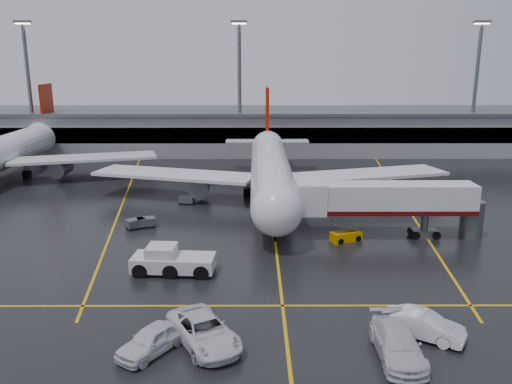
{
  "coord_description": "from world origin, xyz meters",
  "views": [
    {
      "loc": [
        -2.18,
        -58.94,
        18.61
      ],
      "look_at": [
        -2.0,
        -2.0,
        4.0
      ],
      "focal_mm": 36.57,
      "sensor_mm": 36.0,
      "label": 1
    }
  ],
  "objects": [
    {
      "name": "light_mast_right",
      "position": [
        40.0,
        42.0,
        14.47
      ],
      "size": [
        3.0,
        1.2,
        25.45
      ],
      "color": "#595B60",
      "rests_on": "ground"
    },
    {
      "name": "belt_loader",
      "position": [
        7.46,
        -7.08,
        0.51
      ],
      "size": [
        3.54,
        2.61,
        2.07
      ],
      "color": "#DD8F00",
      "rests_on": "ground"
    },
    {
      "name": "apron_line_stop",
      "position": [
        0.0,
        -22.0,
        0.01
      ],
      "size": [
        60.0,
        0.25,
        0.02
      ],
      "primitive_type": "cube",
      "color": "gold",
      "rests_on": "ground"
    },
    {
      "name": "main_airliner",
      "position": [
        0.0,
        9.7,
        4.21
      ],
      "size": [
        48.8,
        45.6,
        14.1
      ],
      "color": "silver",
      "rests_on": "ground"
    },
    {
      "name": "apron_line_right",
      "position": [
        18.0,
        10.0,
        0.01
      ],
      "size": [
        7.57,
        69.64,
        0.02
      ],
      "primitive_type": "cube",
      "rotation": [
        0.0,
        0.0,
        -0.1
      ],
      "color": "gold",
      "rests_on": "ground"
    },
    {
      "name": "ground",
      "position": [
        0.0,
        0.0,
        0.0
      ],
      "size": [
        220.0,
        220.0,
        0.0
      ],
      "primitive_type": "plane",
      "color": "black",
      "rests_on": "ground"
    },
    {
      "name": "baggage_cart_b",
      "position": [
        -15.59,
        -2.9,
        0.63
      ],
      "size": [
        2.38,
        2.26,
        1.12
      ],
      "color": "#595B60",
      "rests_on": "ground"
    },
    {
      "name": "light_mast_mid",
      "position": [
        -5.0,
        42.0,
        14.47
      ],
      "size": [
        3.0,
        1.2,
        25.45
      ],
      "color": "#595B60",
      "rests_on": "ground"
    },
    {
      "name": "second_airliner",
      "position": [
        -42.0,
        21.7,
        4.21
      ],
      "size": [
        48.8,
        45.6,
        14.1
      ],
      "color": "silver",
      "rests_on": "ground"
    },
    {
      "name": "terminal",
      "position": [
        0.0,
        47.93,
        4.32
      ],
      "size": [
        122.0,
        19.0,
        8.6
      ],
      "color": "gray",
      "rests_on": "ground"
    },
    {
      "name": "jet_bridge",
      "position": [
        11.87,
        -6.0,
        3.93
      ],
      "size": [
        19.9,
        3.4,
        6.05
      ],
      "color": "silver",
      "rests_on": "ground"
    },
    {
      "name": "baggage_cart_a",
      "position": [
        -14.5,
        -2.44,
        0.63
      ],
      "size": [
        2.3,
        1.85,
        1.12
      ],
      "color": "#595B60",
      "rests_on": "ground"
    },
    {
      "name": "pushback_tractor",
      "position": [
        -9.63,
        -15.41,
        1.04
      ],
      "size": [
        7.49,
        3.61,
        2.61
      ],
      "color": "silver",
      "rests_on": "ground"
    },
    {
      "name": "apron_line_centre",
      "position": [
        0.0,
        0.0,
        0.01
      ],
      "size": [
        0.25,
        90.0,
        0.02
      ],
      "primitive_type": "cube",
      "color": "gold",
      "rests_on": "ground"
    },
    {
      "name": "service_van_a",
      "position": [
        -5.57,
        -27.54,
        0.96
      ],
      "size": [
        6.19,
        7.59,
        1.92
      ],
      "primitive_type": "imported",
      "rotation": [
        0.0,
        0.0,
        0.52
      ],
      "color": "silver",
      "rests_on": "ground"
    },
    {
      "name": "service_van_d",
      "position": [
        -8.85,
        -28.51,
        0.89
      ],
      "size": [
        4.71,
        5.49,
        1.78
      ],
      "primitive_type": "imported",
      "rotation": [
        0.0,
        0.0,
        -0.61
      ],
      "color": "silver",
      "rests_on": "ground"
    },
    {
      "name": "service_van_c",
      "position": [
        9.37,
        -26.68,
        0.92
      ],
      "size": [
        5.75,
        4.6,
        1.83
      ],
      "primitive_type": "imported",
      "rotation": [
        0.0,
        0.0,
        1.01
      ],
      "color": "white",
      "rests_on": "ground"
    },
    {
      "name": "apron_line_left",
      "position": [
        -20.0,
        10.0,
        0.01
      ],
      "size": [
        9.99,
        69.35,
        0.02
      ],
      "primitive_type": "cube",
      "rotation": [
        0.0,
        0.0,
        0.14
      ],
      "color": "gold",
      "rests_on": "ground"
    },
    {
      "name": "light_mast_left",
      "position": [
        -45.0,
        42.0,
        14.47
      ],
      "size": [
        3.0,
        1.2,
        25.45
      ],
      "color": "#595B60",
      "rests_on": "ground"
    },
    {
      "name": "service_van_b",
      "position": [
        6.96,
        -29.11,
        0.95
      ],
      "size": [
        2.68,
        6.57,
        1.91
      ],
      "primitive_type": "imported",
      "rotation": [
        0.0,
        0.0,
        -0.0
      ],
      "color": "silver",
      "rests_on": "ground"
    },
    {
      "name": "baggage_cart_c",
      "position": [
        -11.14,
        7.39,
        0.63
      ],
      "size": [
        2.19,
        1.62,
        1.12
      ],
      "color": "#595B60",
      "rests_on": "ground"
    }
  ]
}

